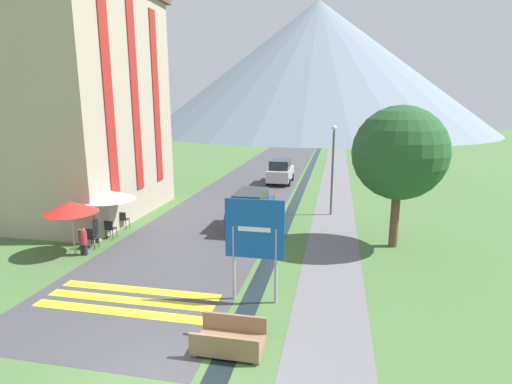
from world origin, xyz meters
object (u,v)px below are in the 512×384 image
road_sign (254,237)px  footbridge (229,341)px  hotel_building (84,89)px  parked_car_far (280,171)px  cafe_chair_far_left (123,218)px  cafe_chair_near_right (91,236)px  cafe_chair_middle (110,228)px  cafe_umbrella_middle_white (107,195)px  streetlamp (333,162)px  person_seated_near (83,239)px  tree_by_path (400,153)px  cafe_umbrella_front_red (71,207)px  cafe_chair_far_right (114,218)px  cafe_chair_near_left (91,237)px  person_seated_far (95,228)px  parked_car_near (252,209)px

road_sign → footbridge: (-0.11, -2.55, -1.84)m
hotel_building → parked_car_far: (8.81, 10.93, -5.81)m
cafe_chair_far_left → cafe_chair_near_right: (0.02, -2.67, 0.00)m
cafe_chair_middle → cafe_umbrella_middle_white: (-0.14, 0.22, 1.46)m
hotel_building → cafe_umbrella_middle_white: hotel_building is taller
streetlamp → footbridge: bearing=-99.6°
person_seated_near → footbridge: bearing=-33.8°
hotel_building → tree_by_path: (15.51, -2.07, -2.72)m
cafe_chair_far_left → hotel_building: bearing=171.6°
cafe_chair_middle → person_seated_near: size_ratio=0.70×
road_sign → cafe_chair_far_left: road_sign is taller
road_sign → parked_car_far: road_sign is taller
cafe_umbrella_middle_white → person_seated_near: cafe_umbrella_middle_white is taller
cafe_chair_middle → cafe_umbrella_front_red: 2.54m
parked_car_far → cafe_chair_far_right: bearing=-115.9°
cafe_chair_far_left → cafe_umbrella_middle_white: size_ratio=0.34×
cafe_chair_far_left → cafe_umbrella_front_red: 3.82m
parked_car_far → cafe_chair_near_left: 16.85m
cafe_chair_near_right → person_seated_near: bearing=-69.3°
person_seated_far → tree_by_path: size_ratio=0.21×
road_sign → person_seated_far: (-7.90, 3.79, -1.39)m
footbridge → person_seated_far: bearing=140.8°
person_seated_far → parked_car_far: bearing=68.4°
parked_car_far → cafe_chair_far_right: (-6.34, -13.06, -0.39)m
parked_car_near → person_seated_far: 7.23m
cafe_chair_far_left → person_seated_far: bearing=-66.4°
road_sign → tree_by_path: (4.81, 5.96, 1.93)m
cafe_chair_near_right → cafe_chair_near_left: size_ratio=1.00×
road_sign → cafe_chair_near_left: road_sign is taller
cafe_chair_near_right → road_sign: bearing=-17.0°
footbridge → cafe_chair_middle: cafe_chair_middle is taller
cafe_chair_far_left → cafe_umbrella_front_red: size_ratio=0.39×
hotel_building → person_seated_far: hotel_building is taller
cafe_chair_near_left → cafe_umbrella_middle_white: cafe_umbrella_middle_white is taller
parked_car_near → person_seated_far: (-6.19, -3.74, -0.23)m
cafe_chair_near_right → cafe_umbrella_middle_white: 2.03m
parked_car_far → cafe_chair_near_right: size_ratio=4.48×
footbridge → cafe_umbrella_middle_white: bearing=136.5°
road_sign → cafe_umbrella_middle_white: road_sign is taller
cafe_chair_far_left → person_seated_far: size_ratio=0.69×
cafe_chair_near_left → person_seated_near: size_ratio=0.70×
parked_car_near → cafe_chair_near_left: parked_car_near is taller
road_sign → person_seated_far: bearing=154.4°
streetlamp → hotel_building: bearing=-168.9°
cafe_chair_far_right → cafe_chair_middle: bearing=-74.0°
person_seated_near → cafe_umbrella_front_red: bearing=179.2°
footbridge → streetlamp: bearing=80.4°
cafe_chair_near_right → streetlamp: bearing=42.3°
cafe_chair_near_left → streetlamp: (9.75, 7.42, 2.39)m
cafe_umbrella_front_red → tree_by_path: bearing=15.6°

